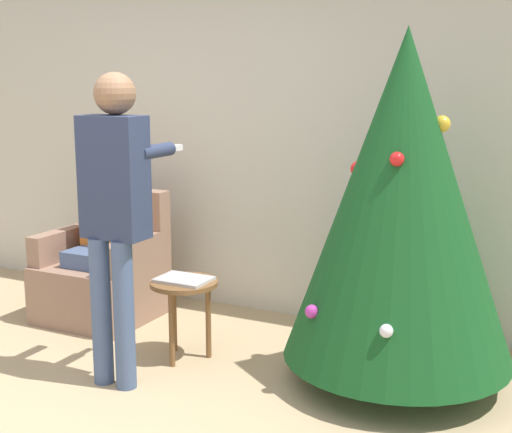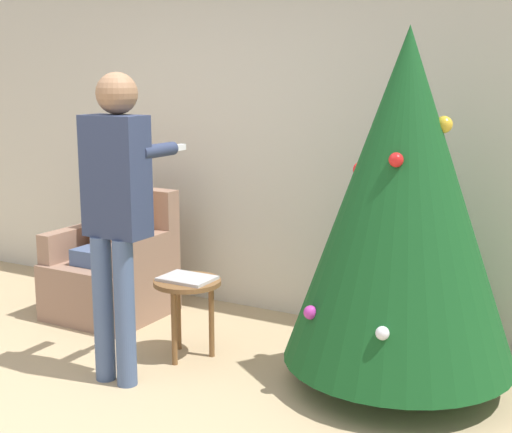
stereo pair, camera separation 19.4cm
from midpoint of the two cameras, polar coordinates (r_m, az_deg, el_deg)
name	(u,v)px [view 2 (the right image)]	position (r m, az deg, el deg)	size (l,w,h in m)	color
ground_plane	(55,426)	(4.00, -14.36, -15.92)	(14.00, 14.00, 0.00)	tan
wall_back	(262,136)	(5.40, 1.55, 6.46)	(8.00, 0.06, 2.70)	beige
christmas_tree	(403,199)	(4.12, 13.03, 1.36)	(1.34, 1.34, 2.07)	brown
armchair	(114,272)	(5.53, -10.32, -4.41)	(0.78, 0.76, 0.95)	#93705B
person_seated	(110,227)	(5.42, -10.64, -0.85)	(0.36, 0.46, 1.25)	#475B84
person_standing	(116,200)	(4.16, -9.79, 1.28)	(0.40, 0.57, 1.82)	#475B84
side_stool	(187,292)	(4.59, -4.30, -6.05)	(0.43, 0.43, 0.52)	brown
laptop	(187,278)	(4.57, -4.31, -4.97)	(0.33, 0.25, 0.02)	silver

